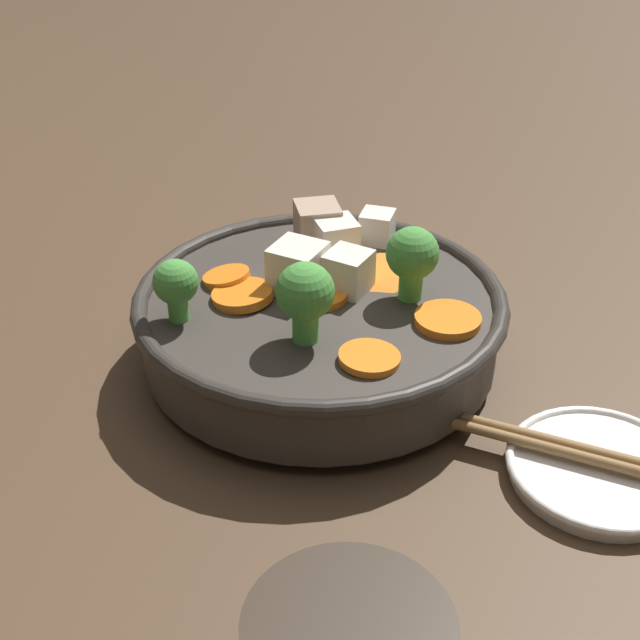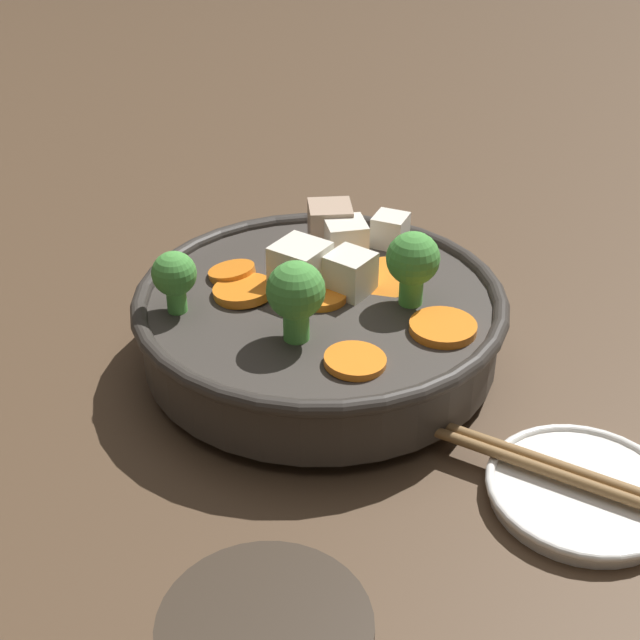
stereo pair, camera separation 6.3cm
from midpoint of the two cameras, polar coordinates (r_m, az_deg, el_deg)
ground_plane at (r=0.66m, az=2.71°, el=-2.81°), size 3.00×3.00×0.00m
stirfry_bowl at (r=0.64m, az=2.83°, el=0.16°), size 0.27×0.27×0.11m
side_saucer at (r=0.58m, az=19.53°, el=-10.40°), size 0.12×0.12×0.01m
chopsticks_pair at (r=0.57m, az=19.70°, el=-9.69°), size 0.10×0.19×0.01m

